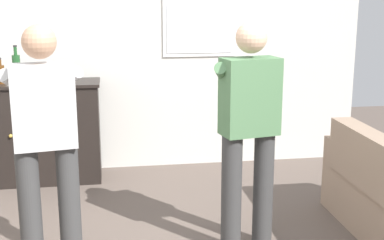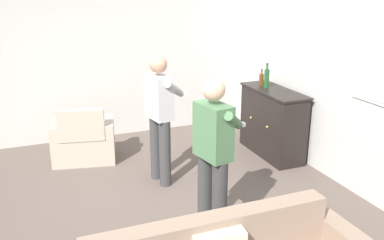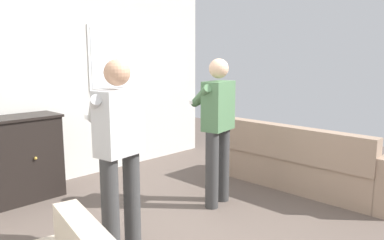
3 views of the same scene
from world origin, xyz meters
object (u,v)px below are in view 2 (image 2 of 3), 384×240
at_px(bottle_liquor_amber, 267,78).
at_px(bottle_wine_green, 261,79).
at_px(armchair, 84,142).
at_px(person_standing_left, 160,114).
at_px(person_standing_right, 214,152).
at_px(sideboard_cabinet, 272,122).

bearing_deg(bottle_liquor_amber, bottle_wine_green, -179.85).
bearing_deg(bottle_liquor_amber, armchair, -103.31).
bearing_deg(person_standing_left, armchair, -141.76).
bearing_deg(person_standing_right, person_standing_left, -175.72).
bearing_deg(bottle_liquor_amber, person_standing_left, -76.13).
relative_size(sideboard_cabinet, bottle_liquor_amber, 3.34).
distance_m(armchair, bottle_wine_green, 2.83).
distance_m(armchair, person_standing_left, 1.52).
relative_size(bottle_wine_green, person_standing_right, 0.15).
relative_size(armchair, bottle_wine_green, 3.94).
bearing_deg(bottle_wine_green, bottle_liquor_amber, 0.15).
bearing_deg(sideboard_cabinet, person_standing_right, -45.92).
distance_m(bottle_wine_green, bottle_liquor_amber, 0.16).
bearing_deg(person_standing_right, sideboard_cabinet, 134.08).
bearing_deg(bottle_wine_green, sideboard_cabinet, 6.58).
distance_m(sideboard_cabinet, bottle_liquor_amber, 0.68).
height_order(bottle_wine_green, bottle_liquor_amber, bottle_liquor_amber).
height_order(armchair, bottle_liquor_amber, bottle_liquor_amber).
height_order(sideboard_cabinet, bottle_wine_green, bottle_wine_green).
xyz_separation_m(armchair, person_standing_right, (2.49, 0.95, 0.65)).
bearing_deg(person_standing_left, sideboard_cabinet, 98.59).
xyz_separation_m(sideboard_cabinet, bottle_liquor_amber, (-0.17, -0.04, 0.65)).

